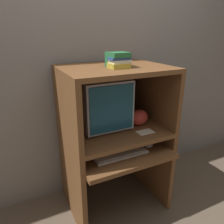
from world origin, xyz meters
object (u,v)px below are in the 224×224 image
snack_bag (139,118)px  crt_monitor (102,102)px  book_stack (119,61)px  storage_box (118,60)px  keyboard (121,154)px  mouse (149,145)px

snack_bag → crt_monitor: bearing=157.6°
book_stack → storage_box: 0.06m
keyboard → storage_box: bearing=72.8°
crt_monitor → book_stack: bearing=-67.8°
snack_bag → book_stack: bearing=-166.6°
crt_monitor → storage_box: storage_box is taller
keyboard → storage_box: (0.05, 0.17, 0.74)m
snack_bag → keyboard: bearing=-147.5°
mouse → snack_bag: snack_bag is taller
snack_bag → book_stack: (-0.23, -0.06, 0.52)m
crt_monitor → mouse: crt_monitor is taller
keyboard → mouse: mouse is taller
mouse → book_stack: book_stack is taller
mouse → crt_monitor: bearing=138.2°
keyboard → book_stack: size_ratio=2.84×
storage_box → book_stack: bearing=-105.5°
keyboard → mouse: bearing=2.5°
crt_monitor → snack_bag: (0.31, -0.13, -0.15)m
book_stack → storage_box: (0.02, 0.06, 0.00)m
mouse → book_stack: 0.78m
crt_monitor → book_stack: size_ratio=2.70×
snack_bag → storage_box: 0.57m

